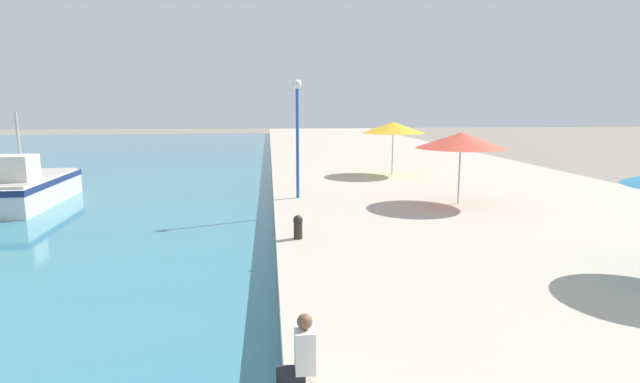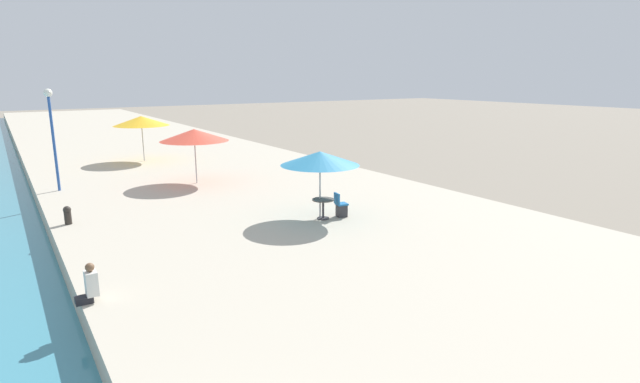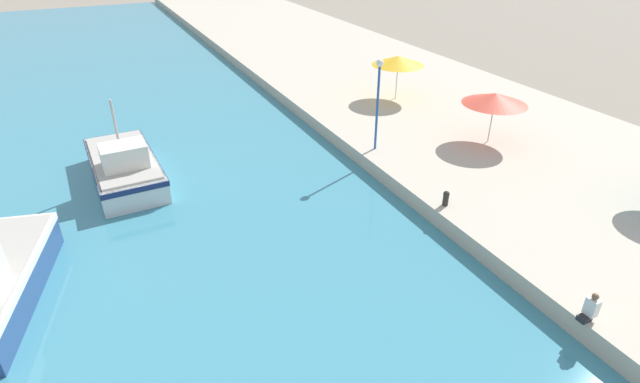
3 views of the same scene
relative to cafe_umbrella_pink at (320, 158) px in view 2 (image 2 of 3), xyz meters
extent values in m
cube|color=#BCB29E|center=(-0.46, 25.46, -2.59)|extent=(16.00, 90.00, 0.75)
cylinder|color=#B7B7B7|center=(0.00, 0.00, -1.16)|extent=(0.06, 0.06, 2.12)
cone|color=teal|center=(0.00, 0.00, 0.00)|extent=(2.85, 2.85, 0.50)
cylinder|color=#B7B7B7|center=(-1.67, 8.49, -1.11)|extent=(0.06, 0.06, 2.21)
cone|color=#E04C38|center=(-1.67, 8.49, 0.13)|extent=(3.27, 3.27, 0.57)
cylinder|color=#B7B7B7|center=(-2.16, 16.55, -1.06)|extent=(0.06, 0.06, 2.32)
cone|color=yellow|center=(-2.16, 16.55, 0.24)|extent=(3.29, 3.29, 0.58)
cylinder|color=#333338|center=(0.04, -0.15, -2.20)|extent=(0.44, 0.44, 0.04)
cylinder|color=#333338|center=(0.04, -0.15, -1.87)|extent=(0.08, 0.08, 0.70)
cylinder|color=#4C4742|center=(0.04, -0.15, -1.50)|extent=(0.80, 0.80, 0.04)
cube|color=#2D2D33|center=(0.78, -0.27, -1.99)|extent=(0.39, 0.39, 0.45)
cube|color=#1E66A3|center=(0.78, -0.27, -1.74)|extent=(0.46, 0.46, 0.06)
cube|color=#1E66A3|center=(0.58, -0.23, -1.51)|extent=(0.12, 0.40, 0.40)
cube|color=#232328|center=(-8.38, -2.97, -2.14)|extent=(0.38, 0.28, 0.16)
cube|color=silver|center=(-8.19, -2.97, -1.77)|extent=(0.26, 0.36, 0.57)
sphere|color=brown|center=(-8.19, -2.97, -1.39)|extent=(0.20, 0.20, 0.20)
cylinder|color=#2D2823|center=(-7.86, 4.17, -1.99)|extent=(0.24, 0.24, 0.45)
sphere|color=#2D2823|center=(-7.86, 4.17, -1.70)|extent=(0.26, 0.26, 0.26)
cylinder|color=#28519E|center=(-7.50, 10.29, -0.12)|extent=(0.12, 0.12, 4.20)
sphere|color=white|center=(-7.50, 10.29, 2.16)|extent=(0.36, 0.36, 0.36)
camera|label=1|loc=(-8.61, -9.02, 1.36)|focal=28.00mm
camera|label=2|loc=(-9.59, -14.78, 2.84)|focal=28.00mm
camera|label=3|loc=(-20.15, -9.50, 8.24)|focal=28.00mm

